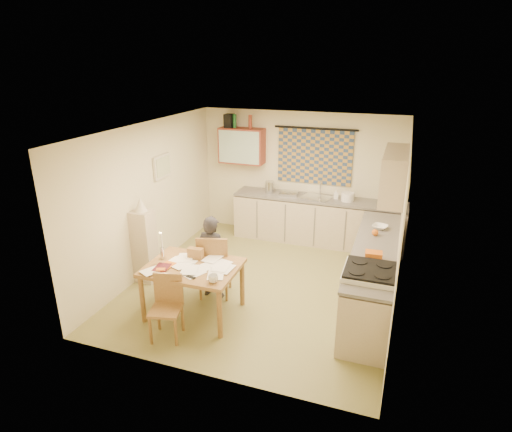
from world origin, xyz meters
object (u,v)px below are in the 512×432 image
at_px(person, 212,257).
at_px(shelf_stand, 145,246).
at_px(stove, 367,304).
at_px(dining_table, 194,289).
at_px(chair_far, 215,276).
at_px(counter_back, 318,221).
at_px(counter_right, 373,275).

height_order(person, shelf_stand, person).
relative_size(stove, dining_table, 0.79).
bearing_deg(dining_table, chair_far, 82.12).
distance_m(counter_back, counter_right, 2.29).
relative_size(chair_far, person, 0.78).
height_order(chair_far, shelf_stand, shelf_stand).
distance_m(dining_table, chair_far, 0.57).
relative_size(person, shelf_stand, 1.08).
bearing_deg(counter_right, stove, -90.00).
xyz_separation_m(counter_back, dining_table, (-1.13, -3.07, -0.07)).
xyz_separation_m(counter_back, person, (-1.08, -2.55, 0.20)).
height_order(dining_table, chair_far, chair_far).
bearing_deg(counter_right, chair_far, -166.02).
bearing_deg(person, stove, 175.16).
relative_size(counter_right, person, 2.26).
bearing_deg(person, counter_right, -162.38).
xyz_separation_m(counter_right, dining_table, (-2.36, -1.14, -0.07)).
bearing_deg(dining_table, person, 83.56).
bearing_deg(counter_right, person, -165.16).
relative_size(dining_table, shelf_stand, 1.06).
xyz_separation_m(counter_right, shelf_stand, (-3.54, -0.52, 0.15)).
bearing_deg(person, counter_back, -110.18).
distance_m(dining_table, person, 0.59).
height_order(stove, shelf_stand, shelf_stand).
relative_size(counter_back, chair_far, 3.24).
bearing_deg(chair_far, shelf_stand, -17.11).
bearing_deg(counter_back, stove, -66.79).
relative_size(dining_table, chair_far, 1.26).
height_order(stove, person, person).
distance_m(stove, dining_table, 2.37).
bearing_deg(shelf_stand, counter_right, 8.41).
xyz_separation_m(counter_right, chair_far, (-2.29, -0.57, -0.14)).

